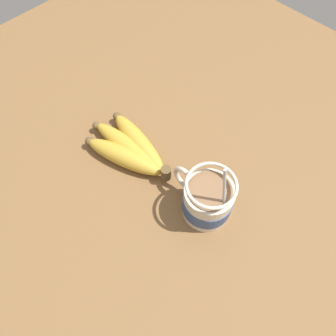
{
  "coord_description": "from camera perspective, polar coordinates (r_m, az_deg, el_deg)",
  "views": [
    {
      "loc": [
        -21.89,
        19.57,
        60.54
      ],
      "look_at": [
        -0.17,
        -2.2,
        8.37
      ],
      "focal_mm": 35.0,
      "sensor_mm": 36.0,
      "label": 1
    }
  ],
  "objects": [
    {
      "name": "coffee_mug",
      "position": [
        0.58,
        6.82,
        -5.52
      ],
      "size": [
        12.7,
        8.93,
        16.87
      ],
      "color": "beige",
      "rests_on": "table"
    },
    {
      "name": "banana_bunch",
      "position": [
        0.66,
        -6.59,
        3.34
      ],
      "size": [
        20.74,
        12.08,
        4.42
      ],
      "color": "brown",
      "rests_on": "table"
    },
    {
      "name": "table",
      "position": [
        0.66,
        -1.47,
        -3.96
      ],
      "size": [
        131.82,
        131.82,
        3.78
      ],
      "color": "brown",
      "rests_on": "ground"
    }
  ]
}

